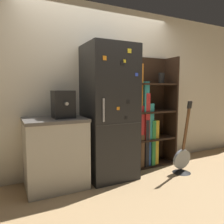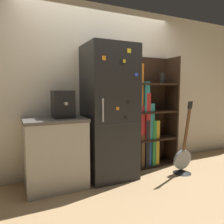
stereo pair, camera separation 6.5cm
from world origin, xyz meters
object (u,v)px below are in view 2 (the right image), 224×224
at_px(bookshelf, 146,121).
at_px(espresso_machine, 63,104).
at_px(guitar, 183,163).
at_px(refrigerator, 109,112).

distance_m(bookshelf, espresso_machine, 1.48).
height_order(espresso_machine, guitar, espresso_machine).
distance_m(bookshelf, guitar, 0.87).
xyz_separation_m(refrigerator, espresso_machine, (-0.68, 0.00, 0.14)).
xyz_separation_m(bookshelf, guitar, (0.30, -0.56, -0.60)).
relative_size(espresso_machine, guitar, 0.32).
bearing_deg(refrigerator, guitar, -20.49).
xyz_separation_m(espresso_machine, guitar, (1.74, -0.40, -0.93)).
distance_m(refrigerator, bookshelf, 0.80).
relative_size(bookshelf, espresso_machine, 5.12).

